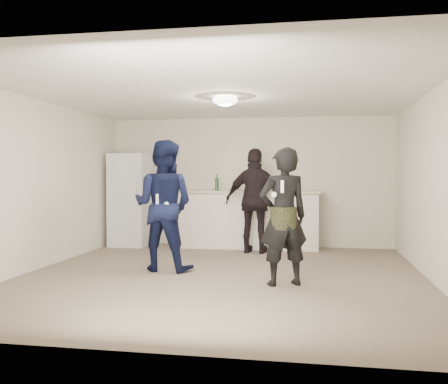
% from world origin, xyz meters
% --- Properties ---
extents(floor, '(6.00, 6.00, 0.00)m').
position_xyz_m(floor, '(0.00, 0.00, 0.00)').
color(floor, '#6B5B4C').
rests_on(floor, ground).
extents(ceiling, '(6.00, 6.00, 0.00)m').
position_xyz_m(ceiling, '(0.00, 0.00, 2.50)').
color(ceiling, silver).
rests_on(ceiling, wall_back).
extents(wall_back, '(6.00, 0.00, 6.00)m').
position_xyz_m(wall_back, '(0.00, 3.00, 1.25)').
color(wall_back, beige).
rests_on(wall_back, floor).
extents(wall_front, '(6.00, 0.00, 6.00)m').
position_xyz_m(wall_front, '(0.00, -3.00, 1.25)').
color(wall_front, beige).
rests_on(wall_front, floor).
extents(wall_left, '(0.00, 6.00, 6.00)m').
position_xyz_m(wall_left, '(-2.75, 0.00, 1.25)').
color(wall_left, beige).
rests_on(wall_left, floor).
extents(wall_right, '(0.00, 6.00, 6.00)m').
position_xyz_m(wall_right, '(2.75, 0.00, 1.25)').
color(wall_right, beige).
rests_on(wall_right, floor).
extents(counter, '(2.60, 0.56, 1.05)m').
position_xyz_m(counter, '(0.04, 2.67, 0.53)').
color(counter, silver).
rests_on(counter, floor).
extents(counter_top, '(2.68, 0.64, 0.04)m').
position_xyz_m(counter_top, '(0.04, 2.67, 1.07)').
color(counter_top, beige).
rests_on(counter_top, counter).
extents(fridge, '(0.70, 0.70, 1.80)m').
position_xyz_m(fridge, '(-2.29, 2.60, 0.90)').
color(fridge, silver).
rests_on(fridge, floor).
extents(fridge_handle, '(0.02, 0.02, 0.60)m').
position_xyz_m(fridge_handle, '(-2.01, 2.23, 1.30)').
color(fridge_handle, silver).
rests_on(fridge_handle, fridge).
extents(ceiling_dome, '(0.36, 0.36, 0.16)m').
position_xyz_m(ceiling_dome, '(0.00, 0.30, 2.45)').
color(ceiling_dome, white).
rests_on(ceiling_dome, ceiling).
extents(shaker, '(0.08, 0.08, 0.17)m').
position_xyz_m(shaker, '(-0.23, 2.73, 1.18)').
color(shaker, silver).
rests_on(shaker, counter_top).
extents(man, '(0.99, 0.81, 1.89)m').
position_xyz_m(man, '(-0.91, 0.28, 0.95)').
color(man, '#101945').
rests_on(man, floor).
extents(woman, '(0.75, 0.64, 1.73)m').
position_xyz_m(woman, '(0.87, -0.41, 0.87)').
color(woman, black).
rests_on(woman, floor).
extents(camo_shorts, '(0.34, 0.34, 0.28)m').
position_xyz_m(camo_shorts, '(0.87, -0.41, 0.85)').
color(camo_shorts, '#313719').
rests_on(camo_shorts, woman).
extents(spectator, '(1.12, 0.53, 1.86)m').
position_xyz_m(spectator, '(0.23, 2.11, 0.93)').
color(spectator, black).
rests_on(spectator, floor).
extents(remote_man, '(0.04, 0.04, 0.15)m').
position_xyz_m(remote_man, '(-0.91, 0.00, 1.05)').
color(remote_man, white).
rests_on(remote_man, man).
extents(nunchuk_man, '(0.07, 0.07, 0.07)m').
position_xyz_m(nunchuk_man, '(-0.79, 0.03, 0.98)').
color(nunchuk_man, white).
rests_on(nunchuk_man, man).
extents(remote_woman, '(0.04, 0.04, 0.15)m').
position_xyz_m(remote_woman, '(0.87, -0.66, 1.25)').
color(remote_woman, white).
rests_on(remote_woman, woman).
extents(nunchuk_woman, '(0.07, 0.07, 0.07)m').
position_xyz_m(nunchuk_woman, '(0.77, -0.63, 1.15)').
color(nunchuk_woman, white).
rests_on(nunchuk_woman, woman).
extents(bottle_cluster, '(1.43, 0.30, 0.26)m').
position_xyz_m(bottle_cluster, '(0.18, 2.70, 1.20)').
color(bottle_cluster, '#12401B').
rests_on(bottle_cluster, counter_top).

